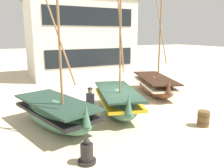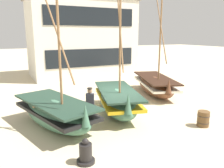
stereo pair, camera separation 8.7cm
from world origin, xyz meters
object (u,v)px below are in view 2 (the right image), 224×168
(fishing_boat_near_left, at_px, (56,113))
(wooden_barrel, at_px, (203,119))
(fishing_boat_centre_large, at_px, (155,85))
(capstan_winch, at_px, (86,153))
(fishing_boat_far_right, at_px, (117,100))
(harbor_building_main, at_px, (82,37))
(fisherman_by_hull, at_px, (90,106))

(fishing_boat_near_left, relative_size, wooden_barrel, 8.04)
(fishing_boat_centre_large, height_order, capstan_winch, fishing_boat_centre_large)
(fishing_boat_far_right, bearing_deg, harbor_building_main, 79.30)
(fishing_boat_far_right, height_order, wooden_barrel, fishing_boat_far_right)
(fishing_boat_near_left, xyz_separation_m, fishing_boat_far_right, (3.25, 0.37, 0.03))
(fishing_boat_centre_large, xyz_separation_m, wooden_barrel, (-1.49, -5.52, -0.31))
(fishing_boat_far_right, xyz_separation_m, wooden_barrel, (2.64, -3.23, -0.35))
(fishing_boat_centre_large, bearing_deg, capstan_winch, -140.40)
(wooden_barrel, relative_size, harbor_building_main, 0.07)
(fishing_boat_near_left, xyz_separation_m, fisherman_by_hull, (1.51, -0.26, 0.17))
(fishing_boat_near_left, height_order, fishing_boat_centre_large, fishing_boat_centre_large)
(fisherman_by_hull, relative_size, wooden_barrel, 2.41)
(fishing_boat_centre_large, relative_size, fishing_boat_far_right, 1.11)
(capstan_winch, distance_m, harbor_building_main, 16.82)
(fishing_boat_near_left, distance_m, capstan_winch, 3.33)
(capstan_winch, bearing_deg, harbor_building_main, 71.11)
(capstan_winch, bearing_deg, wooden_barrel, 4.56)
(harbor_building_main, bearing_deg, fishing_boat_far_right, -100.70)
(fishing_boat_near_left, distance_m, harbor_building_main, 13.79)
(fishing_boat_far_right, relative_size, fisherman_by_hull, 3.66)
(capstan_winch, distance_m, wooden_barrel, 5.75)
(fisherman_by_hull, xyz_separation_m, harbor_building_main, (3.99, 12.52, 2.90))
(capstan_winch, bearing_deg, fishing_boat_centre_large, 39.60)
(capstan_winch, height_order, wooden_barrel, capstan_winch)
(fishing_boat_near_left, bearing_deg, harbor_building_main, 65.86)
(fishing_boat_far_right, height_order, capstan_winch, fishing_boat_far_right)
(fishing_boat_far_right, distance_m, fisherman_by_hull, 1.85)
(wooden_barrel, bearing_deg, fishing_boat_near_left, 154.14)
(fishing_boat_far_right, distance_m, capstan_winch, 4.82)
(fishing_boat_near_left, xyz_separation_m, capstan_winch, (0.17, -3.31, -0.34))
(fishing_boat_far_right, height_order, harbor_building_main, harbor_building_main)
(fisherman_by_hull, height_order, capstan_winch, fisherman_by_hull)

